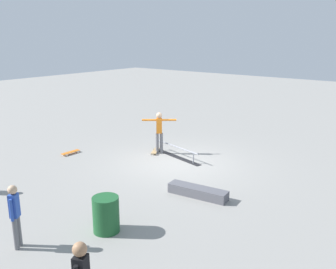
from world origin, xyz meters
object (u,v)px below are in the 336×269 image
object	(u,v)px
loose_skateboard_orange	(71,152)
trash_bin	(106,214)
grind_rail	(176,152)
skater_main	(159,130)
skate_ledge	(198,192)
bystander_blue_shirt	(15,213)
skateboard_main	(155,151)

from	to	relation	value
loose_skateboard_orange	trash_bin	world-z (taller)	trash_bin
grind_rail	skater_main	world-z (taller)	skater_main
skate_ledge	bystander_blue_shirt	xyz separation A→B (m)	(1.62, 4.75, 0.70)
grind_rail	skater_main	bearing A→B (deg)	17.76
bystander_blue_shirt	trash_bin	xyz separation A→B (m)	(-1.01, -1.71, -0.40)
skateboard_main	skate_ledge	bearing A→B (deg)	28.68
grind_rail	bystander_blue_shirt	distance (m)	7.41
trash_bin	grind_rail	bearing A→B (deg)	-69.28
skateboard_main	skater_main	bearing A→B (deg)	70.73
skate_ledge	loose_skateboard_orange	bearing A→B (deg)	-2.23
skate_ledge	skateboard_main	bearing A→B (deg)	-33.70
bystander_blue_shirt	loose_skateboard_orange	bearing A→B (deg)	-170.92
skater_main	loose_skateboard_orange	distance (m)	3.65
skateboard_main	loose_skateboard_orange	distance (m)	3.37
skate_ledge	loose_skateboard_orange	distance (m)	6.24
skate_ledge	skater_main	size ratio (longest dim) A/B	1.08
skateboard_main	bystander_blue_shirt	distance (m)	7.55
skater_main	skateboard_main	world-z (taller)	skater_main
bystander_blue_shirt	trash_bin	size ratio (longest dim) A/B	1.69
bystander_blue_shirt	trash_bin	distance (m)	2.02
grind_rail	skate_ledge	size ratio (longest dim) A/B	1.48
skater_main	trash_bin	distance (m)	6.27
skate_ledge	skater_main	distance (m)	4.39
grind_rail	skate_ledge	xyz separation A→B (m)	(-2.72, 2.55, -0.05)
grind_rail	skate_ledge	world-z (taller)	grind_rail
skater_main	bystander_blue_shirt	distance (m)	7.49
skate_ledge	skateboard_main	world-z (taller)	skate_ledge
trash_bin	skate_ledge	bearing A→B (deg)	-101.30
grind_rail	skateboard_main	xyz separation A→B (m)	(0.98, 0.09, -0.12)
loose_skateboard_orange	skate_ledge	bearing A→B (deg)	88.06
skateboard_main	trash_bin	world-z (taller)	trash_bin
skater_main	grind_rail	bearing A→B (deg)	-34.70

